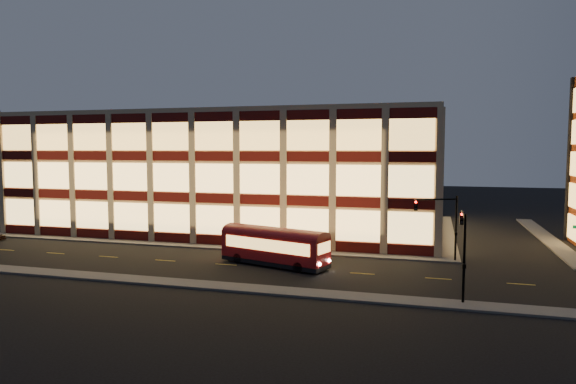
% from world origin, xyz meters
% --- Properties ---
extents(ground, '(200.00, 200.00, 0.00)m').
position_xyz_m(ground, '(0.00, 0.00, 0.00)').
color(ground, black).
rests_on(ground, ground).
extents(sidewalk_office_south, '(54.00, 2.00, 0.15)m').
position_xyz_m(sidewalk_office_south, '(-3.00, 1.00, 0.07)').
color(sidewalk_office_south, '#514F4C').
rests_on(sidewalk_office_south, ground).
extents(sidewalk_office_east, '(2.00, 30.00, 0.15)m').
position_xyz_m(sidewalk_office_east, '(23.00, 17.00, 0.07)').
color(sidewalk_office_east, '#514F4C').
rests_on(sidewalk_office_east, ground).
extents(sidewalk_tower_west, '(2.00, 30.00, 0.15)m').
position_xyz_m(sidewalk_tower_west, '(34.00, 17.00, 0.07)').
color(sidewalk_tower_west, '#514F4C').
rests_on(sidewalk_tower_west, ground).
extents(sidewalk_near, '(100.00, 2.00, 0.15)m').
position_xyz_m(sidewalk_near, '(0.00, -13.00, 0.07)').
color(sidewalk_near, '#514F4C').
rests_on(sidewalk_near, ground).
extents(office_building, '(50.45, 30.45, 14.50)m').
position_xyz_m(office_building, '(-2.91, 16.91, 7.25)').
color(office_building, tan).
rests_on(office_building, ground).
extents(traffic_signal_far, '(3.79, 1.87, 6.00)m').
position_xyz_m(traffic_signal_far, '(22.21, 0.24, 4.11)').
color(traffic_signal_far, black).
rests_on(traffic_signal_far, ground).
extents(traffic_signal_near, '(0.32, 4.45, 6.00)m').
position_xyz_m(traffic_signal_near, '(23.50, -11.03, 4.13)').
color(traffic_signal_near, black).
rests_on(traffic_signal_near, ground).
extents(trolley_bus, '(10.26, 5.41, 3.38)m').
position_xyz_m(trolley_bus, '(8.19, -5.08, 1.87)').
color(trolley_bus, '#8F070A').
rests_on(trolley_bus, ground).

